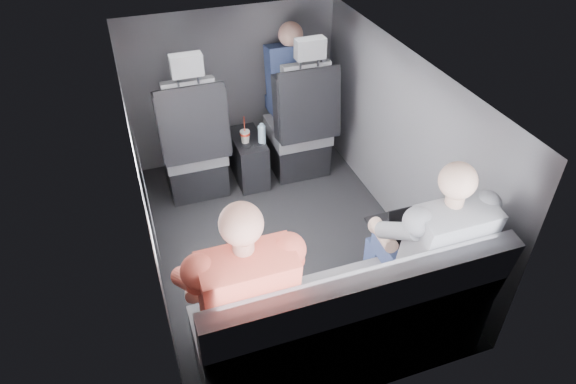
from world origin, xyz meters
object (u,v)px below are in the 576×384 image
object	(u,v)px
soda_cup	(245,136)
front_seat_right	(300,131)
passenger_rear_right	(428,247)
water_bottle	(262,134)
laptop_white	(226,269)
rear_bench	(343,325)
laptop_black	(407,225)
passenger_front_right	(291,80)
front_seat_left	(194,150)
passenger_rear_left	(242,294)
center_console	(248,158)

from	to	relation	value
soda_cup	front_seat_right	bearing A→B (deg)	3.37
passenger_rear_right	water_bottle	bearing A→B (deg)	104.20
soda_cup	laptop_white	distance (m)	1.66
laptop_white	water_bottle	bearing A→B (deg)	66.53
rear_bench	laptop_black	distance (m)	0.69
rear_bench	passenger_front_right	world-z (taller)	passenger_front_right
soda_cup	passenger_front_right	xyz separation A→B (m)	(0.49, 0.29, 0.29)
laptop_black	front_seat_right	bearing A→B (deg)	92.58
front_seat_left	soda_cup	size ratio (longest dim) A/B	5.21
passenger_rear_left	front_seat_left	bearing A→B (deg)	87.38
laptop_black	passenger_front_right	distance (m)	1.85
soda_cup	passenger_rear_right	bearing A→B (deg)	-72.29
center_console	laptop_white	xyz separation A→B (m)	(-0.56, -1.63, 0.43)
front_seat_left	soda_cup	distance (m)	0.42
laptop_white	passenger_rear_left	world-z (taller)	passenger_rear_left
front_seat_right	rear_bench	size ratio (longest dim) A/B	0.79
laptop_white	front_seat_right	bearing A→B (deg)	57.44
rear_bench	laptop_black	bearing A→B (deg)	30.72
passenger_front_right	laptop_white	bearing A→B (deg)	-118.91
front_seat_left	water_bottle	world-z (taller)	front_seat_left
front_seat_right	soda_cup	bearing A→B (deg)	-176.63
water_bottle	front_seat_left	bearing A→B (deg)	172.45
rear_bench	water_bottle	xyz separation A→B (m)	(0.09, 1.83, 0.17)
rear_bench	front_seat_right	bearing A→B (deg)	76.69
laptop_black	passenger_front_right	size ratio (longest dim) A/B	0.45
front_seat_right	rear_bench	distance (m)	1.96
center_console	rear_bench	distance (m)	1.94
front_seat_left	passenger_rear_right	xyz separation A→B (m)	(0.98, -1.81, 0.24)
center_console	water_bottle	world-z (taller)	water_bottle
front_seat_right	soda_cup	world-z (taller)	front_seat_right
water_bottle	passenger_rear_right	distance (m)	1.80
laptop_white	passenger_front_right	world-z (taller)	passenger_front_right
passenger_rear_left	passenger_front_right	xyz separation A→B (m)	(0.99, 2.07, 0.09)
front_seat_left	passenger_front_right	world-z (taller)	front_seat_left
passenger_rear_right	front_seat_right	bearing A→B (deg)	92.63
front_seat_right	rear_bench	bearing A→B (deg)	-103.31
rear_bench	passenger_rear_right	world-z (taller)	passenger_rear_right
center_console	passenger_rear_right	size ratio (longest dim) A/B	0.38
passenger_rear_right	soda_cup	bearing A→B (deg)	107.71
passenger_rear_left	passenger_front_right	distance (m)	2.29
center_console	laptop_white	world-z (taller)	laptop_white
soda_cup	laptop_white	size ratio (longest dim) A/B	0.61
center_console	passenger_rear_left	world-z (taller)	passenger_rear_left
water_bottle	soda_cup	bearing A→B (deg)	161.35
laptop_black	passenger_rear_left	world-z (taller)	passenger_rear_left
laptop_white	laptop_black	size ratio (longest dim) A/B	1.09
front_seat_left	center_console	distance (m)	0.49
front_seat_left	passenger_rear_left	distance (m)	1.83
center_console	soda_cup	xyz separation A→B (m)	(-0.04, -0.07, 0.26)
soda_cup	water_bottle	distance (m)	0.14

